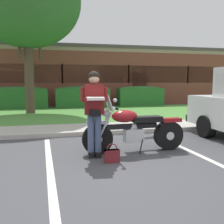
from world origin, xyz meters
The scene contains 14 objects.
ground_plane centered at (0.00, 0.00, 0.00)m, with size 140.00×140.00×0.00m, color #424247.
curb_strip centered at (0.00, 2.70, 0.06)m, with size 60.00×0.20×0.12m, color #B7B2A8.
concrete_walk centered at (0.00, 3.55, 0.04)m, with size 60.00×1.50×0.08m, color #B7B2A8.
grass_lawn centered at (0.00, 7.34, 0.03)m, with size 60.00×6.08×0.06m, color #518E3D.
stall_stripe_0 centered at (-1.48, 0.20, 0.00)m, with size 0.12×4.40×0.01m, color silver.
stall_stripe_1 centered at (1.50, 0.20, 0.00)m, with size 0.12×4.40×0.01m, color silver.
motorcycle centered at (0.36, 0.80, 0.49)m, with size 2.24×0.82×1.26m.
rider_person centered at (-0.60, 0.61, 1.01)m, with size 0.53×0.60×1.70m.
handbag centered at (-0.34, 0.19, 0.14)m, with size 0.28×0.13×0.36m.
shade_tree centered at (-2.42, 8.03, 5.04)m, with size 4.83×4.83×7.12m.
hedge_center_left centered at (-3.21, 10.23, 0.65)m, with size 3.11×0.90×1.24m.
hedge_center_right centered at (0.26, 10.23, 0.65)m, with size 3.04×0.90×1.24m.
hedge_right centered at (3.74, 10.23, 0.65)m, with size 2.72×0.90×1.24m.
brick_building centered at (-0.80, 16.89, 1.91)m, with size 24.96×10.86×3.81m.
Camera 1 is at (-1.39, -4.30, 1.50)m, focal length 40.80 mm.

